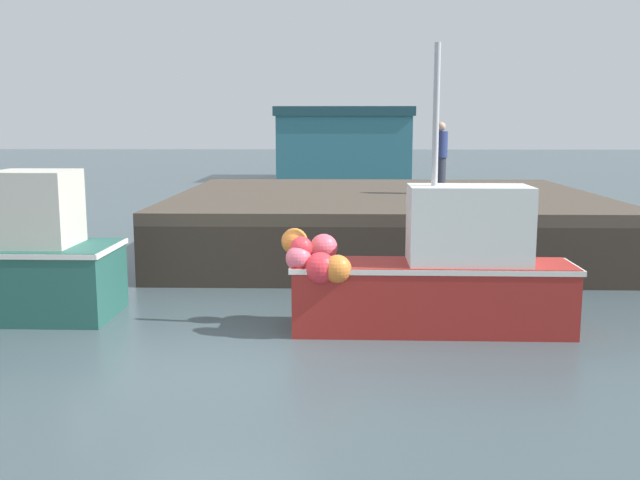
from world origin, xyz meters
The scene contains 6 objects.
ground centered at (0.00, 0.00, -0.05)m, with size 120.00×160.00×0.10m.
pier centered at (2.81, 7.89, 1.22)m, with size 10.16×8.62×1.45m.
fishing_boat_near_left centered at (-3.55, 1.99, 0.87)m, with size 3.30×1.64×2.40m.
fishing_boat_near_right centered at (3.12, 1.29, 0.89)m, with size 4.45×1.32×4.29m.
dockworker centered at (4.12, 8.17, 2.32)m, with size 0.34×0.34×1.73m.
warehouse centered at (1.92, 31.82, 2.04)m, with size 7.49×6.22×4.04m.
Camera 1 is at (1.67, -9.44, 3.14)m, focal length 40.50 mm.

